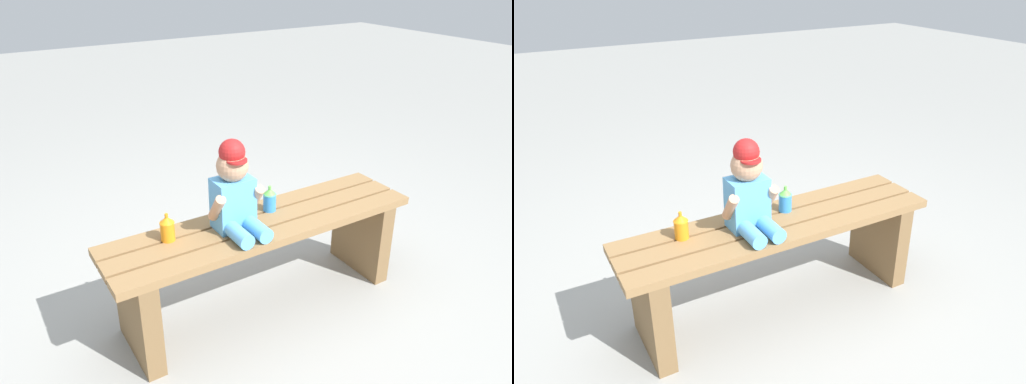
% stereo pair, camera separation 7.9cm
% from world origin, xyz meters
% --- Properties ---
extents(ground_plane, '(16.00, 16.00, 0.00)m').
position_xyz_m(ground_plane, '(0.00, 0.00, 0.00)').
color(ground_plane, '#999993').
extents(park_bench, '(1.47, 0.36, 0.46)m').
position_xyz_m(park_bench, '(0.00, 0.00, 0.31)').
color(park_bench, olive).
rests_on(park_bench, ground_plane).
extents(child_figure, '(0.23, 0.27, 0.40)m').
position_xyz_m(child_figure, '(-0.14, 0.00, 0.64)').
color(child_figure, '#59A5E5').
rests_on(child_figure, park_bench).
extents(sippy_cup_left, '(0.06, 0.06, 0.12)m').
position_xyz_m(sippy_cup_left, '(-0.43, 0.07, 0.52)').
color(sippy_cup_left, orange).
rests_on(sippy_cup_left, park_bench).
extents(sippy_cup_right, '(0.06, 0.06, 0.12)m').
position_xyz_m(sippy_cup_right, '(0.08, 0.07, 0.52)').
color(sippy_cup_right, '#338CE5').
rests_on(sippy_cup_right, park_bench).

